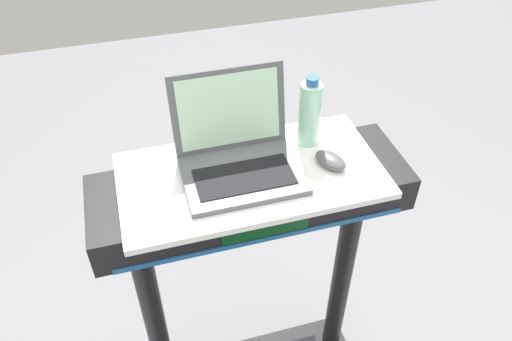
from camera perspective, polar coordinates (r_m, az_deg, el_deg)
name	(u,v)px	position (r m, az deg, el deg)	size (l,w,h in m)	color
desk_board	(251,175)	(1.41, -0.56, -0.55)	(0.72, 0.38, 0.02)	white
laptop	(238,153)	(1.39, -2.02, 1.91)	(0.32, 0.28, 0.25)	#515459
computer_mouse	(330,160)	(1.43, 8.31, 1.13)	(0.06, 0.10, 0.03)	#4C4C51
water_bottle	(310,113)	(1.46, 6.01, 6.38)	(0.06, 0.06, 0.22)	#9EDBB2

